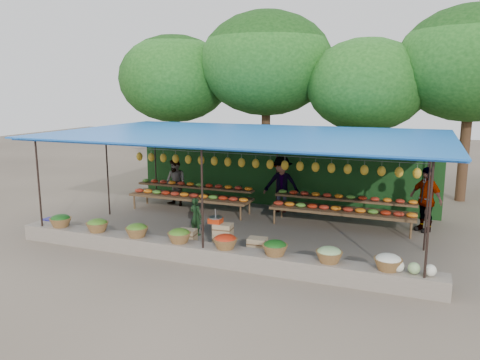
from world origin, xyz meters
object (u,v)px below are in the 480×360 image
at_px(blue_crate_front, 94,237).
at_px(blue_crate_back, 51,223).
at_px(vendor_seated, 196,216).
at_px(crate_counter, 222,241).
at_px(weighing_scale, 216,220).

xyz_separation_m(blue_crate_front, blue_crate_back, (-2.05, 0.66, -0.02)).
height_order(vendor_seated, blue_crate_back, vendor_seated).
distance_m(crate_counter, blue_crate_back, 5.58).
distance_m(vendor_seated, blue_crate_back, 4.41).
xyz_separation_m(weighing_scale, vendor_seated, (-1.13, 1.14, -0.32)).
relative_size(crate_counter, weighing_scale, 6.73).
distance_m(blue_crate_front, blue_crate_back, 2.16).
bearing_deg(crate_counter, blue_crate_front, -172.14).
relative_size(blue_crate_front, blue_crate_back, 1.16).
bearing_deg(blue_crate_back, weighing_scale, -0.78).
height_order(weighing_scale, blue_crate_back, weighing_scale).
xyz_separation_m(weighing_scale, blue_crate_back, (-5.40, 0.18, -0.72)).
height_order(crate_counter, vendor_seated, vendor_seated).
bearing_deg(crate_counter, blue_crate_back, 178.20).
xyz_separation_m(crate_counter, vendor_seated, (-1.30, 1.14, 0.22)).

